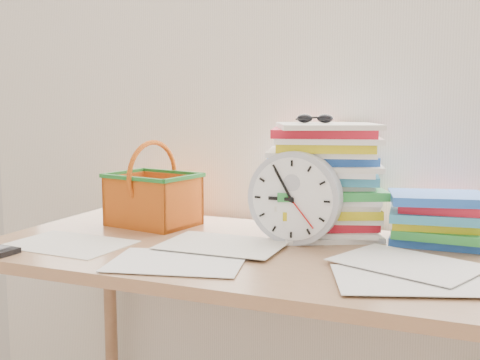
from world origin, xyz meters
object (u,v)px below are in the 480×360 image
at_px(desk, 250,276).
at_px(book_stack, 441,219).
at_px(clock, 295,198).
at_px(basket, 153,184).
at_px(paper_stack, 324,180).

bearing_deg(desk, book_stack, 26.77).
bearing_deg(clock, basket, 171.87).
bearing_deg(basket, desk, -12.23).
xyz_separation_m(clock, basket, (-0.47, 0.07, 0.00)).
distance_m(paper_stack, book_stack, 0.33).
height_order(desk, clock, clock).
bearing_deg(paper_stack, book_stack, 0.05).
distance_m(paper_stack, basket, 0.52).
bearing_deg(clock, paper_stack, 73.05).
xyz_separation_m(desk, paper_stack, (0.13, 0.23, 0.23)).
distance_m(clock, book_stack, 0.39).
xyz_separation_m(paper_stack, basket, (-0.51, -0.07, -0.03)).
bearing_deg(desk, paper_stack, 59.80).
bearing_deg(basket, clock, 2.14).
xyz_separation_m(desk, basket, (-0.38, 0.16, 0.20)).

